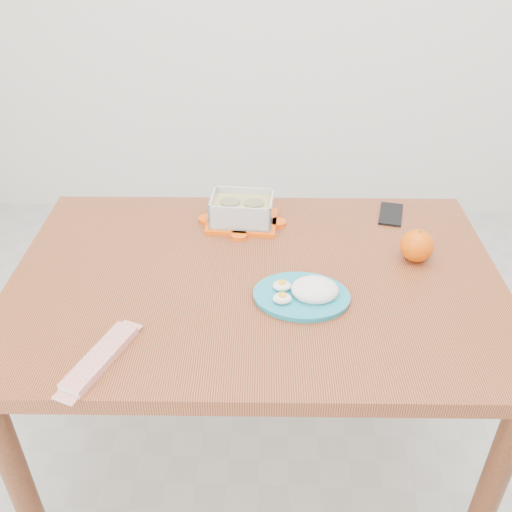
{
  "coord_description": "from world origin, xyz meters",
  "views": [
    {
      "loc": [
        -0.16,
        -1.06,
        1.59
      ],
      "look_at": [
        -0.2,
        0.08,
        0.81
      ],
      "focal_mm": 40.0,
      "sensor_mm": 36.0,
      "label": 1
    }
  ],
  "objects_px": {
    "rice_plate": "(306,292)",
    "orange_fruit": "(417,246)",
    "dining_table": "(256,306)",
    "smartphone": "(391,214)",
    "food_container": "(242,210)"
  },
  "relations": [
    {
      "from": "rice_plate",
      "to": "orange_fruit",
      "type": "bearing_deg",
      "value": 35.73
    },
    {
      "from": "food_container",
      "to": "orange_fruit",
      "type": "xyz_separation_m",
      "value": [
        0.46,
        -0.17,
        0.0
      ]
    },
    {
      "from": "dining_table",
      "to": "smartphone",
      "type": "xyz_separation_m",
      "value": [
        0.38,
        0.32,
        0.1
      ]
    },
    {
      "from": "dining_table",
      "to": "rice_plate",
      "type": "xyz_separation_m",
      "value": [
        0.12,
        -0.09,
        0.12
      ]
    },
    {
      "from": "rice_plate",
      "to": "smartphone",
      "type": "height_order",
      "value": "rice_plate"
    },
    {
      "from": "orange_fruit",
      "to": "rice_plate",
      "type": "xyz_separation_m",
      "value": [
        -0.29,
        -0.18,
        -0.02
      ]
    },
    {
      "from": "dining_table",
      "to": "smartphone",
      "type": "bearing_deg",
      "value": 37.94
    },
    {
      "from": "rice_plate",
      "to": "smartphone",
      "type": "distance_m",
      "value": 0.48
    },
    {
      "from": "food_container",
      "to": "rice_plate",
      "type": "bearing_deg",
      "value": -60.42
    },
    {
      "from": "smartphone",
      "to": "orange_fruit",
      "type": "bearing_deg",
      "value": -70.92
    },
    {
      "from": "orange_fruit",
      "to": "smartphone",
      "type": "bearing_deg",
      "value": 96.56
    },
    {
      "from": "dining_table",
      "to": "orange_fruit",
      "type": "bearing_deg",
      "value": 10.76
    },
    {
      "from": "dining_table",
      "to": "food_container",
      "type": "height_order",
      "value": "food_container"
    },
    {
      "from": "orange_fruit",
      "to": "smartphone",
      "type": "relative_size",
      "value": 0.66
    },
    {
      "from": "food_container",
      "to": "orange_fruit",
      "type": "distance_m",
      "value": 0.49
    }
  ]
}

